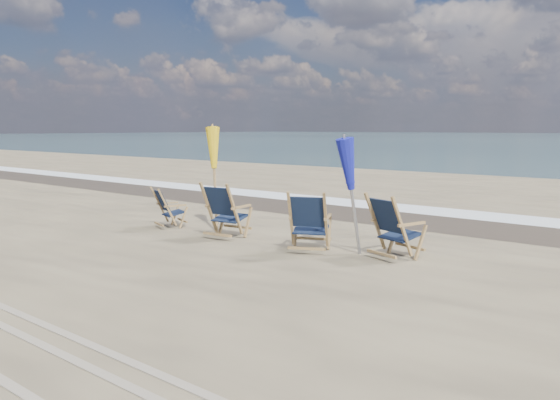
% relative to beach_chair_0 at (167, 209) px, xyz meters
% --- Properties ---
extents(surf_foam, '(200.00, 1.40, 0.01)m').
position_rel_beach_chair_0_xyz_m(surf_foam, '(3.12, 5.99, -0.44)').
color(surf_foam, silver).
rests_on(surf_foam, ground).
extents(wet_sand_strip, '(200.00, 2.60, 0.00)m').
position_rel_beach_chair_0_xyz_m(wet_sand_strip, '(3.12, 4.49, -0.44)').
color(wet_sand_strip, '#42362A').
rests_on(wet_sand_strip, ground).
extents(beach_chair_0, '(0.75, 0.79, 0.88)m').
position_rel_beach_chair_0_xyz_m(beach_chair_0, '(0.00, 0.00, 0.00)').
color(beach_chair_0, '#111C34').
rests_on(beach_chair_0, ground).
extents(beach_chair_1, '(0.81, 0.88, 1.11)m').
position_rel_beach_chair_0_xyz_m(beach_chair_1, '(1.89, 0.05, 0.11)').
color(beach_chair_1, '#111C34').
rests_on(beach_chair_1, ground).
extents(beach_chair_2, '(0.96, 1.00, 1.08)m').
position_rel_beach_chair_0_xyz_m(beach_chair_2, '(3.86, 0.20, 0.10)').
color(beach_chair_2, '#111C34').
rests_on(beach_chair_2, ground).
extents(beach_chair_3, '(0.91, 0.96, 1.09)m').
position_rel_beach_chair_0_xyz_m(beach_chair_3, '(5.14, 0.42, 0.10)').
color(beach_chair_3, '#111C34').
rests_on(beach_chair_3, ground).
extents(umbrella_yellow, '(0.30, 0.30, 2.15)m').
position_rel_beach_chair_0_xyz_m(umbrella_yellow, '(0.88, 0.54, 1.19)').
color(umbrella_yellow, olive).
rests_on(umbrella_yellow, ground).
extents(umbrella_blue, '(0.30, 0.30, 1.97)m').
position_rel_beach_chair_0_xyz_m(umbrella_blue, '(4.25, 0.41, 1.02)').
color(umbrella_blue, '#A5A5AD').
rests_on(umbrella_blue, ground).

